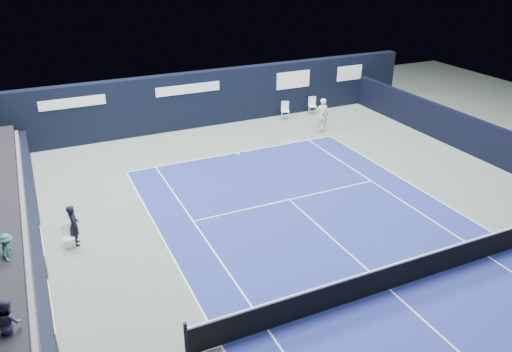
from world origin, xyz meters
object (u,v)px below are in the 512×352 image
at_px(folding_chair_back_a, 285,109).
at_px(tennis_player, 322,115).
at_px(tennis_net, 391,276).
at_px(line_judge_chair, 68,235).
at_px(folding_chair_back_b, 312,104).

relative_size(folding_chair_back_a, tennis_player, 0.55).
bearing_deg(folding_chair_back_a, tennis_net, -83.46).
relative_size(folding_chair_back_a, line_judge_chair, 1.20).
distance_m(tennis_net, tennis_player, 13.95).
bearing_deg(line_judge_chair, folding_chair_back_a, 36.14).
bearing_deg(folding_chair_back_b, line_judge_chair, -130.32).
bearing_deg(folding_chair_back_a, line_judge_chair, -122.37).
distance_m(line_judge_chair, tennis_net, 10.75).
xyz_separation_m(folding_chair_back_b, line_judge_chair, (-15.13, -9.15, -0.10)).
distance_m(folding_chair_back_a, folding_chair_back_b, 1.94).
bearing_deg(folding_chair_back_b, tennis_player, -92.83).
bearing_deg(folding_chair_back_a, folding_chair_back_b, 26.97).
bearing_deg(line_judge_chair, tennis_player, 25.84).
height_order(folding_chair_back_a, folding_chair_back_b, folding_chair_back_b).
height_order(line_judge_chair, tennis_player, tennis_player).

